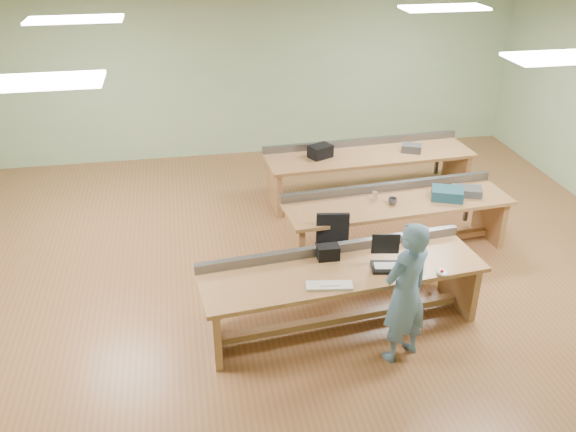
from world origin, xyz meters
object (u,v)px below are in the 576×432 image
object	(u,v)px
workbench_back	(368,164)
parts_bin_grey	(467,191)
workbench_front	(341,282)
laptop_base	(386,267)
mug	(393,201)
drinks_can	(375,196)
person	(406,293)
parts_bin_teal	(447,194)
workbench_mid	(396,213)
camera_bag	(328,252)
task_chair	(333,260)

from	to	relation	value
workbench_back	parts_bin_grey	world-z (taller)	workbench_back
workbench_front	workbench_back	xyz separation A→B (m)	(1.29, 3.19, 0.00)
laptop_base	parts_bin_grey	xyz separation A→B (m)	(1.68, 1.58, 0.04)
laptop_base	parts_bin_grey	bearing A→B (deg)	53.93
mug	drinks_can	size ratio (longest dim) A/B	0.91
workbench_front	person	distance (m)	0.84
parts_bin_teal	workbench_mid	bearing A→B (deg)	174.40
parts_bin_teal	mug	xyz separation A→B (m)	(-0.78, -0.03, -0.03)
workbench_mid	camera_bag	size ratio (longest dim) A/B	12.78
camera_bag	mug	size ratio (longest dim) A/B	2.11
camera_bag	person	bearing A→B (deg)	-54.45
workbench_back	person	xyz separation A→B (m)	(-0.80, -3.84, 0.23)
workbench_mid	parts_bin_teal	bearing A→B (deg)	-9.94
workbench_front	drinks_can	world-z (taller)	drinks_can
task_chair	drinks_can	xyz separation A→B (m)	(0.74, 0.72, 0.48)
workbench_back	parts_bin_teal	bearing A→B (deg)	-76.01
workbench_mid	workbench_back	bearing A→B (deg)	81.32
camera_bag	drinks_can	distance (m)	1.64
workbench_mid	mug	bearing A→B (deg)	-140.66
person	laptop_base	distance (m)	0.55
workbench_front	task_chair	size ratio (longest dim) A/B	3.54
workbench_back	parts_bin_grey	xyz separation A→B (m)	(0.86, -1.70, 0.24)
person	camera_bag	xyz separation A→B (m)	(-0.60, 0.86, 0.03)
workbench_back	mug	bearing A→B (deg)	-100.44
parts_bin_teal	parts_bin_grey	bearing A→B (deg)	11.64
workbench_back	task_chair	world-z (taller)	task_chair
workbench_mid	parts_bin_grey	distance (m)	1.01
workbench_back	laptop_base	size ratio (longest dim) A/B	10.88
drinks_can	parts_bin_teal	bearing A→B (deg)	-7.02
workbench_front	parts_bin_grey	world-z (taller)	workbench_front
workbench_back	task_chair	distance (m)	2.65
person	workbench_back	bearing A→B (deg)	-126.44
workbench_back	person	bearing A→B (deg)	-104.87
workbench_front	workbench_mid	size ratio (longest dim) A/B	1.03
parts_bin_grey	workbench_front	bearing A→B (deg)	-145.22
workbench_mid	task_chair	world-z (taller)	task_chair
person	workbench_mid	bearing A→B (deg)	-132.10
person	mug	bearing A→B (deg)	-130.25
task_chair	parts_bin_grey	world-z (taller)	task_chair
drinks_can	camera_bag	bearing A→B (deg)	-126.03
drinks_can	task_chair	bearing A→B (deg)	-135.80
workbench_front	drinks_can	size ratio (longest dim) A/B	25.23
workbench_mid	workbench_back	distance (m)	1.71
mug	workbench_mid	bearing A→B (deg)	43.68
drinks_can	mug	bearing A→B (deg)	-37.23
camera_bag	drinks_can	world-z (taller)	camera_bag
workbench_front	mug	xyz separation A→B (m)	(1.06, 1.39, 0.23)
parts_bin_teal	workbench_back	bearing A→B (deg)	107.10
parts_bin_teal	workbench_front	bearing A→B (deg)	-142.14
mug	parts_bin_grey	bearing A→B (deg)	5.05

